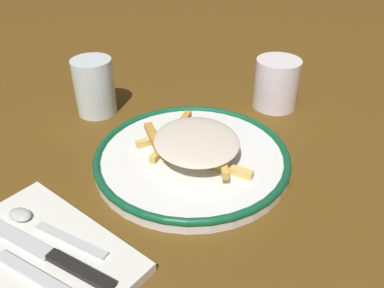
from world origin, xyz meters
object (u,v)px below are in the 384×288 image
water_glass (94,87)px  fork (12,261)px  knife (53,256)px  coffee_mug (277,83)px  napkin (43,255)px  plate (192,157)px  fries_heap (193,143)px  spoon (39,224)px

water_glass → fork: bearing=-147.2°
knife → coffee_mug: bearing=-3.3°
napkin → fork: fork is taller
plate → coffee_mug: size_ratio=2.68×
knife → water_glass: bearing=39.6°
fries_heap → coffee_mug: size_ratio=1.81×
napkin → coffee_mug: size_ratio=2.04×
coffee_mug → fork: bearing=173.6°
fries_heap → spoon: fries_heap is taller
fries_heap → plate: bearing=98.6°
plate → knife: bearing=177.4°
fries_heap → fork: 0.29m
fries_heap → coffee_mug: 0.25m
plate → fork: (-0.28, 0.04, 0.00)m
fries_heap → water_glass: bearing=83.5°
plate → fork: 0.29m
plate → coffee_mug: (0.25, -0.02, 0.04)m
fork → knife: bearing=-44.6°
napkin → plate: bearing=-6.8°
napkin → water_glass: 0.36m
coffee_mug → water_glass: bearing=130.4°
fries_heap → napkin: (-0.25, 0.03, -0.03)m
plate → napkin: 0.26m
spoon → coffee_mug: bearing=-9.7°
knife → coffee_mug: size_ratio=1.87×
water_glass → coffee_mug: size_ratio=0.93×
fries_heap → knife: size_ratio=0.97×
spoon → coffee_mug: coffee_mug is taller
plate → knife: (-0.25, 0.01, 0.00)m
napkin → water_glass: bearing=37.0°
fork → coffee_mug: bearing=-6.4°
fries_heap → fork: size_ratio=1.15×
fries_heap → coffee_mug: (0.25, -0.02, 0.01)m
fork → coffee_mug: (0.53, -0.06, 0.03)m
fries_heap → knife: 0.25m
plate → water_glass: size_ratio=2.89×
fries_heap → knife: (-0.25, 0.01, -0.02)m
napkin → fries_heap: bearing=-7.1°
plate → fork: bearing=171.5°
knife → plate: bearing=-2.6°
fries_heap → knife: bearing=177.1°
fork → spoon: size_ratio=1.16×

